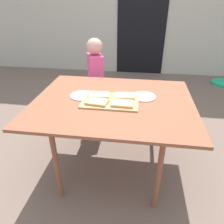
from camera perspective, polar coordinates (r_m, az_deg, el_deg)
ground_plane at (r=2.01m, az=0.24°, el=-14.75°), size 16.00×16.00×0.00m
house_door at (r=4.19m, az=8.20°, el=23.76°), size 0.90×0.02×2.00m
dining_table at (r=1.63m, az=0.29°, el=1.49°), size 1.22×0.97×0.69m
cutting_board at (r=1.58m, az=-0.43°, el=3.02°), size 0.42×0.28×0.01m
pizza_slice_near_right at (r=1.51m, az=2.91°, el=2.37°), size 0.16×0.12×0.02m
pizza_slice_near_left at (r=1.54m, az=-4.12°, el=2.81°), size 0.17×0.13×0.02m
pizza_slice_far_right at (r=1.63m, az=3.39°, el=4.45°), size 0.17×0.13×0.02m
pizza_slice_far_left at (r=1.64m, az=-3.50°, el=4.71°), size 0.17×0.12×0.02m
plate_white_left at (r=1.69m, az=-8.19°, el=4.49°), size 0.19×0.19×0.01m
plate_white_right at (r=1.67m, az=8.66°, el=4.21°), size 0.19×0.19×0.01m
child_left at (r=2.34m, az=-4.46°, el=8.97°), size 0.22×0.28×1.02m
garden_hose_coil at (r=4.26m, az=28.26°, el=7.02°), size 0.41×0.41×0.04m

